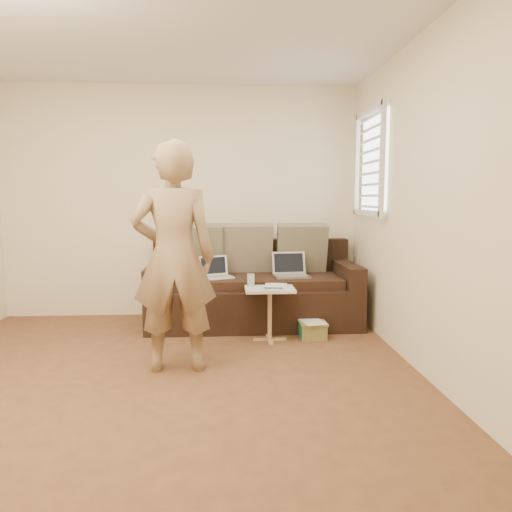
# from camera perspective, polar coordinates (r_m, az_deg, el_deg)

# --- Properties ---
(floor) EXTENTS (4.50, 4.50, 0.00)m
(floor) POSITION_cam_1_polar(r_m,az_deg,el_deg) (3.52, -12.10, -15.68)
(floor) COLOR brown
(floor) RESTS_ON ground
(wall_back) EXTENTS (4.00, 0.00, 4.00)m
(wall_back) POSITION_cam_1_polar(r_m,az_deg,el_deg) (5.48, -9.00, 6.42)
(wall_back) COLOR #F2E4BD
(wall_back) RESTS_ON ground
(wall_right) EXTENTS (0.00, 4.50, 4.50)m
(wall_right) POSITION_cam_1_polar(r_m,az_deg,el_deg) (3.54, 21.42, 5.77)
(wall_right) COLOR #F2E4BD
(wall_right) RESTS_ON ground
(window_blinds) EXTENTS (0.12, 0.88, 1.08)m
(window_blinds) POSITION_cam_1_polar(r_m,az_deg,el_deg) (4.94, 13.62, 10.91)
(window_blinds) COLOR white
(window_blinds) RESTS_ON wall_right
(sofa) EXTENTS (2.20, 0.95, 0.85)m
(sofa) POSITION_cam_1_polar(r_m,az_deg,el_deg) (5.08, -0.31, -3.47)
(sofa) COLOR black
(sofa) RESTS_ON ground
(pillow_left) EXTENTS (0.55, 0.29, 0.57)m
(pillow_left) POSITION_cam_1_polar(r_m,az_deg,el_deg) (5.22, -7.03, 0.82)
(pillow_left) COLOR #6B654F
(pillow_left) RESTS_ON sofa
(pillow_mid) EXTENTS (0.55, 0.27, 0.57)m
(pillow_mid) POSITION_cam_1_polar(r_m,az_deg,el_deg) (5.26, -1.01, 0.92)
(pillow_mid) COLOR #796B56
(pillow_mid) RESTS_ON sofa
(pillow_right) EXTENTS (0.55, 0.28, 0.57)m
(pillow_right) POSITION_cam_1_polar(r_m,az_deg,el_deg) (5.27, 5.54, 0.90)
(pillow_right) COLOR #6B654F
(pillow_right) RESTS_ON sofa
(laptop_silver) EXTENTS (0.39, 0.30, 0.24)m
(laptop_silver) POSITION_cam_1_polar(r_m,az_deg,el_deg) (5.01, 4.33, -2.53)
(laptop_silver) COLOR #B7BABC
(laptop_silver) RESTS_ON sofa
(laptop_white) EXTENTS (0.37, 0.33, 0.22)m
(laptop_white) POSITION_cam_1_polar(r_m,az_deg,el_deg) (4.94, -4.69, -2.66)
(laptop_white) COLOR white
(laptop_white) RESTS_ON sofa
(person) EXTENTS (0.68, 0.48, 1.78)m
(person) POSITION_cam_1_polar(r_m,az_deg,el_deg) (3.70, -9.87, -0.18)
(person) COLOR #978152
(person) RESTS_ON ground
(side_table) EXTENTS (0.46, 0.32, 0.51)m
(side_table) POSITION_cam_1_polar(r_m,az_deg,el_deg) (4.51, 1.66, -7.02)
(side_table) COLOR silver
(side_table) RESTS_ON ground
(drinking_glass) EXTENTS (0.07, 0.07, 0.12)m
(drinking_glass) POSITION_cam_1_polar(r_m,az_deg,el_deg) (4.52, -0.62, -2.93)
(drinking_glass) COLOR silver
(drinking_glass) RESTS_ON side_table
(scissors) EXTENTS (0.20, 0.14, 0.02)m
(scissors) POSITION_cam_1_polar(r_m,az_deg,el_deg) (4.40, 2.10, -3.89)
(scissors) COLOR silver
(scissors) RESTS_ON side_table
(paper_on_table) EXTENTS (0.25, 0.33, 0.00)m
(paper_on_table) POSITION_cam_1_polar(r_m,az_deg,el_deg) (4.55, 2.40, -3.62)
(paper_on_table) COLOR white
(paper_on_table) RESTS_ON side_table
(striped_box) EXTENTS (0.26, 0.26, 0.16)m
(striped_box) POSITION_cam_1_polar(r_m,az_deg,el_deg) (4.66, 6.82, -8.79)
(striped_box) COLOR orange
(striped_box) RESTS_ON ground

